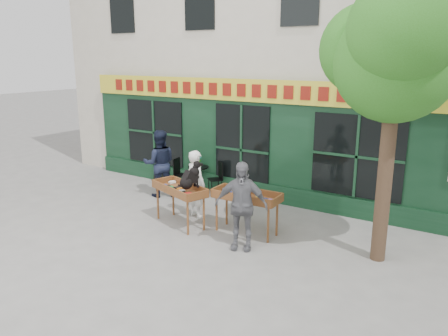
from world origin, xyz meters
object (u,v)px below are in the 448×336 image
(book_cart_center, at_px, (180,191))
(dog, at_px, (190,174))
(man_left, at_px, (160,163))
(bistro_table, at_px, (199,174))
(book_cart_right, at_px, (247,198))
(man_right, at_px, (241,206))
(woman, at_px, (196,184))

(book_cart_center, distance_m, dog, 0.59)
(man_left, bearing_deg, book_cart_center, 100.30)
(dog, distance_m, bistro_table, 2.92)
(book_cart_center, height_order, book_cart_right, same)
(book_cart_center, height_order, man_right, man_right)
(dog, bearing_deg, bistro_table, 140.82)
(book_cart_center, relative_size, dog, 2.70)
(woman, height_order, bistro_table, woman)
(man_right, height_order, bistro_table, man_right)
(book_cart_center, relative_size, book_cart_right, 1.07)
(bistro_table, distance_m, man_left, 1.21)
(book_cart_right, height_order, man_right, man_right)
(bistro_table, height_order, man_left, man_left)
(book_cart_center, distance_m, man_right, 1.92)
(man_right, xyz_separation_m, man_left, (-3.74, 1.81, 0.02))
(book_cart_center, bearing_deg, woman, 108.67)
(bistro_table, bearing_deg, woman, -55.73)
(woman, bearing_deg, dog, 135.24)
(dog, xyz_separation_m, man_right, (1.53, -0.32, -0.36))
(woman, relative_size, man_left, 0.88)
(book_cart_right, bearing_deg, man_left, 161.80)
(dog, relative_size, bistro_table, 0.79)
(book_cart_right, bearing_deg, woman, 169.40)
(book_cart_center, bearing_deg, book_cart_right, 32.28)
(woman, xyz_separation_m, bistro_table, (-1.15, 1.69, -0.30))
(book_cart_center, distance_m, book_cart_right, 1.63)
(book_cart_right, relative_size, man_left, 0.79)
(book_cart_center, distance_m, bistro_table, 2.63)
(woman, relative_size, man_right, 0.91)
(dog, relative_size, man_right, 0.32)
(man_left, bearing_deg, book_cart_right, 121.06)
(man_right, relative_size, man_left, 0.97)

